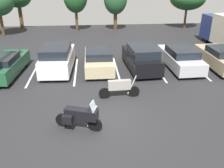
{
  "coord_description": "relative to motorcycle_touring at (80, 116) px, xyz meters",
  "views": [
    {
      "loc": [
        -0.4,
        -9.67,
        6.34
      ],
      "look_at": [
        0.66,
        2.14,
        0.87
      ],
      "focal_mm": 39.84,
      "sensor_mm": 36.0,
      "label": 1
    }
  ],
  "objects": [
    {
      "name": "car_green",
      "position": [
        -5.0,
        6.51,
        0.07
      ],
      "size": [
        2.17,
        4.74,
        1.46
      ],
      "color": "#235638",
      "rests_on": "ground"
    },
    {
      "name": "car_white",
      "position": [
        -1.69,
        7.01,
        0.24
      ],
      "size": [
        2.09,
        4.48,
        1.82
      ],
      "color": "white",
      "rests_on": "ground"
    },
    {
      "name": "car_black",
      "position": [
        4.0,
        6.72,
        0.2
      ],
      "size": [
        2.13,
        4.4,
        1.72
      ],
      "color": "black",
      "rests_on": "ground"
    },
    {
      "name": "parking_stripes",
      "position": [
        -0.51,
        6.88,
        -0.65
      ],
      "size": [
        22.85,
        5.01,
        0.01
      ],
      "color": "silver",
      "rests_on": "ground"
    },
    {
      "name": "car_tan",
      "position": [
        9.6,
        6.69,
        0.08
      ],
      "size": [
        1.9,
        4.71,
        1.49
      ],
      "color": "tan",
      "rests_on": "ground"
    },
    {
      "name": "car_silver",
      "position": [
        6.81,
        6.92,
        0.08
      ],
      "size": [
        2.03,
        4.93,
        1.5
      ],
      "color": "#B7B7BC",
      "rests_on": "ground"
    },
    {
      "name": "motorcycle_second",
      "position": [
        2.04,
        2.77,
        -0.05
      ],
      "size": [
        2.23,
        0.62,
        1.23
      ],
      "color": "black",
      "rests_on": "ground"
    },
    {
      "name": "car_champagne",
      "position": [
        1.1,
        7.07,
        0.06
      ],
      "size": [
        1.89,
        4.51,
        1.47
      ],
      "color": "#C1B289",
      "rests_on": "ground"
    },
    {
      "name": "motorcycle_touring",
      "position": [
        0.0,
        0.0,
        0.0
      ],
      "size": [
        2.04,
        1.12,
        1.4
      ],
      "color": "black",
      "rests_on": "ground"
    },
    {
      "name": "ground",
      "position": [
        0.96,
        0.5,
        -0.7
      ],
      "size": [
        44.0,
        44.0,
        0.1
      ],
      "primitive_type": "cube",
      "color": "#262628"
    }
  ]
}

